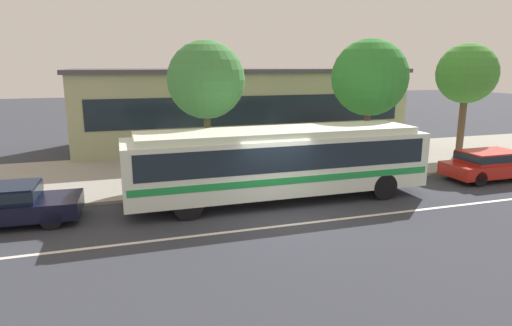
% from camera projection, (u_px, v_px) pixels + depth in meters
% --- Properties ---
extents(ground_plane, '(120.00, 120.00, 0.00)m').
position_uv_depth(ground_plane, '(282.00, 217.00, 14.71)').
color(ground_plane, '#33363F').
extents(sidewalk_slab, '(60.00, 8.00, 0.12)m').
position_uv_depth(sidewalk_slab, '(230.00, 168.00, 21.34)').
color(sidewalk_slab, gray).
rests_on(sidewalk_slab, ground_plane).
extents(lane_stripe_center, '(56.00, 0.16, 0.01)m').
position_uv_depth(lane_stripe_center, '(291.00, 225.00, 13.97)').
color(lane_stripe_center, silver).
rests_on(lane_stripe_center, ground_plane).
extents(transit_bus, '(11.22, 2.55, 2.69)m').
position_uv_depth(transit_bus, '(279.00, 159.00, 16.20)').
color(transit_bus, silver).
rests_on(transit_bus, ground_plane).
extents(sedan_far_ahead, '(4.35, 1.83, 1.29)m').
position_uv_depth(sedan_far_ahead, '(491.00, 163.00, 19.34)').
color(sedan_far_ahead, red).
rests_on(sedan_far_ahead, ground_plane).
extents(pedestrian_waiting_near_sign, '(0.48, 0.48, 1.68)m').
position_uv_depth(pedestrian_waiting_near_sign, '(275.00, 156.00, 18.98)').
color(pedestrian_waiting_near_sign, '#34303F').
rests_on(pedestrian_waiting_near_sign, sidewalk_slab).
extents(pedestrian_walking_along_curb, '(0.47, 0.47, 1.66)m').
position_uv_depth(pedestrian_walking_along_curb, '(200.00, 164.00, 17.53)').
color(pedestrian_walking_along_curb, '#725F57').
rests_on(pedestrian_walking_along_curb, sidewalk_slab).
extents(pedestrian_standing_by_tree, '(0.47, 0.47, 1.67)m').
position_uv_depth(pedestrian_standing_by_tree, '(280.00, 160.00, 18.34)').
color(pedestrian_standing_by_tree, '#776953').
rests_on(pedestrian_standing_by_tree, sidewalk_slab).
extents(bus_stop_sign, '(0.09, 0.44, 2.32)m').
position_uv_depth(bus_stop_sign, '(368.00, 142.00, 19.57)').
color(bus_stop_sign, gray).
rests_on(bus_stop_sign, sidewalk_slab).
extents(street_tree_near_stop, '(3.28, 3.28, 5.88)m').
position_uv_depth(street_tree_near_stop, '(206.00, 80.00, 18.40)').
color(street_tree_near_stop, brown).
rests_on(street_tree_near_stop, sidewalk_slab).
extents(street_tree_mid_block, '(3.58, 3.58, 6.06)m').
position_uv_depth(street_tree_mid_block, '(370.00, 78.00, 20.51)').
color(street_tree_mid_block, brown).
rests_on(street_tree_mid_block, sidewalk_slab).
extents(street_tree_far_end, '(3.21, 3.21, 5.99)m').
position_uv_depth(street_tree_far_end, '(467.00, 74.00, 23.65)').
color(street_tree_far_end, brown).
rests_on(street_tree_far_end, sidewalk_slab).
extents(station_building, '(20.15, 7.23, 4.73)m').
position_uv_depth(station_building, '(240.00, 106.00, 27.82)').
color(station_building, '#A1A77D').
rests_on(station_building, ground_plane).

